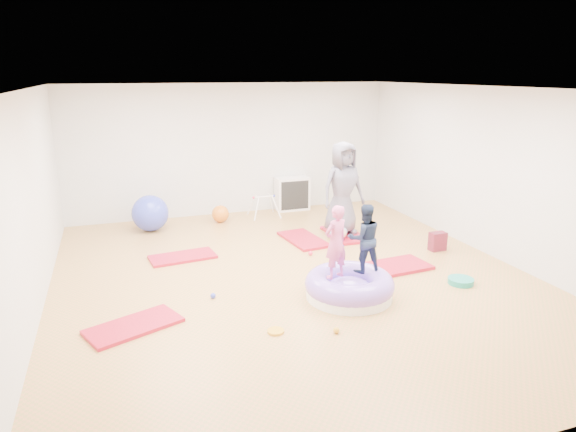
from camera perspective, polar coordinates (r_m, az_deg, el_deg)
name	(u,v)px	position (r m, az deg, el deg)	size (l,w,h in m)	color
room	(295,188)	(7.42, 0.75, 3.12)	(7.01, 8.01, 2.81)	#C48248
gym_mat_front_left	(134,326)	(6.69, -16.77, -11.62)	(1.11, 0.56, 0.05)	red
gym_mat_mid_left	(183,257)	(8.82, -11.63, -4.47)	(1.07, 0.54, 0.04)	red
gym_mat_center_back	(303,239)	(9.52, 1.73, -2.61)	(1.15, 0.57, 0.05)	red
gym_mat_right	(390,267)	(8.34, 11.24, -5.62)	(1.29, 0.64, 0.05)	red
gym_mat_rear_right	(345,234)	(9.87, 6.30, -2.03)	(1.13, 0.56, 0.05)	red
inflatable_cushion	(349,287)	(7.22, 6.83, -7.81)	(1.24, 1.24, 0.39)	white
child_pink	(336,238)	(6.90, 5.34, -2.50)	(0.37, 0.24, 1.02)	#DE5B9A
child_navy	(364,235)	(7.16, 8.50, -2.10)	(0.48, 0.37, 0.98)	#1C2743
adult_caregiver	(343,188)	(9.68, 6.10, 3.11)	(0.85, 0.55, 1.74)	slate
infant	(339,232)	(9.54, 5.71, -1.83)	(0.35, 0.36, 0.21)	#8BABD7
ball_pit_balls	(318,257)	(8.61, 3.38, -4.56)	(3.50, 4.02, 0.08)	blue
exercise_ball_blue	(150,213)	(10.38, -15.06, 0.30)	(0.71, 0.71, 0.71)	blue
exercise_ball_orange	(220,214)	(10.74, -7.52, 0.25)	(0.35, 0.35, 0.35)	orange
infant_play_gym	(264,203)	(10.97, -2.69, 1.44)	(0.61, 0.58, 0.47)	white
cube_shelf	(292,194)	(11.56, 0.48, 2.50)	(0.75, 0.37, 0.75)	white
balance_disc	(461,281)	(8.05, 18.64, -6.86)	(0.37, 0.37, 0.08)	#1A8E7E
backpack	(438,241)	(9.35, 16.28, -2.72)	(0.28, 0.17, 0.33)	maroon
yellow_toy	(276,331)	(6.32, -1.37, -12.68)	(0.20, 0.20, 0.03)	gold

